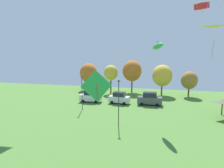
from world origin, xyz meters
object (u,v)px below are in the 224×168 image
object	(u,v)px
kite_flying_1	(96,86)
light_post_1	(119,100)
kite_flying_9	(158,46)
treeline_tree_3	(162,76)
treeline_tree_2	(132,71)
light_post_0	(82,91)
treeline_tree_1	(111,73)
kite_flying_6	(202,0)
parked_car_third_from_left	(150,99)
treeline_tree_4	(189,80)
parked_car_leftmost	(91,96)
kite_flying_10	(216,35)
treeline_tree_0	(89,73)
parked_car_second_from_left	(119,98)

from	to	relation	value
kite_flying_1	light_post_1	xyz separation A→B (m)	(-2.19, 16.68, -4.96)
kite_flying_9	treeline_tree_3	size ratio (longest dim) A/B	0.50
light_post_1	treeline_tree_2	xyz separation A→B (m)	(-1.41, 23.75, 1.88)
light_post_0	treeline_tree_1	bearing A→B (deg)	84.39
kite_flying_1	kite_flying_6	distance (m)	18.48
light_post_0	treeline_tree_1	xyz separation A→B (m)	(1.52, 15.45, 1.69)
kite_flying_1	parked_car_third_from_left	world-z (taller)	kite_flying_1
kite_flying_1	kite_flying_9	bearing A→B (deg)	81.72
light_post_0	treeline_tree_4	distance (m)	25.60
kite_flying_1	light_post_0	world-z (taller)	kite_flying_1
parked_car_leftmost	treeline_tree_4	xyz separation A→B (m)	(20.61, 10.05, 2.69)
parked_car_leftmost	treeline_tree_1	bearing A→B (deg)	76.08
kite_flying_1	kite_flying_6	size ratio (longest dim) A/B	0.37
treeline_tree_1	light_post_1	bearing A→B (deg)	-73.30
kite_flying_10	light_post_1	bearing A→B (deg)	-153.29
kite_flying_10	treeline_tree_4	world-z (taller)	kite_flying_10
treeline_tree_1	treeline_tree_4	size ratio (longest dim) A/B	1.20
treeline_tree_1	parked_car_third_from_left	bearing A→B (deg)	-42.33
parked_car_third_from_left	treeline_tree_0	size ratio (longest dim) A/B	0.65
kite_flying_6	kite_flying_9	xyz separation A→B (m)	(-4.73, 4.63, -4.90)
parked_car_leftmost	treeline_tree_0	xyz separation A→B (m)	(-5.02, 12.56, 3.49)
treeline_tree_1	treeline_tree_3	world-z (taller)	treeline_tree_3
kite_flying_6	treeline_tree_3	distance (m)	26.50
kite_flying_10	light_post_0	world-z (taller)	kite_flying_10
kite_flying_10	treeline_tree_3	bearing A→B (deg)	115.98
light_post_0	treeline_tree_0	size ratio (longest dim) A/B	0.85
light_post_0	treeline_tree_2	distance (m)	18.99
parked_car_leftmost	light_post_1	distance (m)	14.67
treeline_tree_0	treeline_tree_4	bearing A→B (deg)	-5.61
light_post_1	treeline_tree_4	size ratio (longest dim) A/B	1.10
parked_car_third_from_left	treeline_tree_3	bearing A→B (deg)	76.57
light_post_1	treeline_tree_0	xyz separation A→B (m)	(-13.42, 24.33, 0.99)
treeline_tree_3	treeline_tree_4	world-z (taller)	treeline_tree_3
kite_flying_6	treeline_tree_3	size ratio (longest dim) A/B	0.62
light_post_0	kite_flying_6	bearing A→B (deg)	-23.27
parked_car_third_from_left	kite_flying_10	bearing A→B (deg)	-29.18
light_post_1	treeline_tree_1	bearing A→B (deg)	106.70
kite_flying_9	treeline_tree_2	size ratio (longest dim) A/B	0.45
treeline_tree_0	treeline_tree_2	xyz separation A→B (m)	(12.01, -0.58, 0.89)
parked_car_leftmost	treeline_tree_3	world-z (taller)	treeline_tree_3
light_post_1	treeline_tree_4	distance (m)	25.00
kite_flying_9	parked_car_third_from_left	world-z (taller)	kite_flying_9
kite_flying_6	parked_car_third_from_left	size ratio (longest dim) A/B	0.96
parked_car_second_from_left	kite_flying_1	bearing A→B (deg)	-74.76
treeline_tree_2	treeline_tree_3	size ratio (longest dim) A/B	1.12
treeline_tree_0	kite_flying_6	bearing A→B (deg)	-48.15
treeline_tree_0	treeline_tree_3	bearing A→B (deg)	-6.62
kite_flying_9	light_post_0	size ratio (longest dim) A/B	0.59
kite_flying_6	treeline_tree_3	world-z (taller)	kite_flying_6
treeline_tree_2	kite_flying_9	bearing A→B (deg)	-72.65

